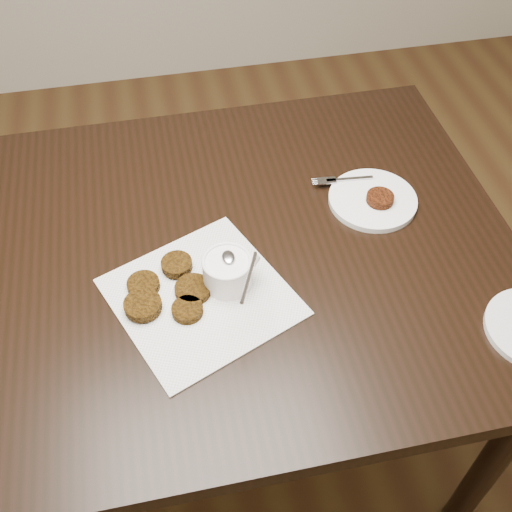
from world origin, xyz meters
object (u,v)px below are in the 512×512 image
Objects in this scene: table at (173,359)px; plate_with_patty at (373,197)px; napkin at (201,297)px; sauce_ramekin at (227,260)px.

table is 0.62m from plate_with_patty.
plate_with_patty is at bearing 8.14° from table.
table is 4.85× the size of napkin.
table is 11.33× the size of sauce_ramekin.
table is 0.40m from napkin.
table is 7.74× the size of plate_with_patty.
sauce_ramekin reaches higher than plate_with_patty.
sauce_ramekin is (0.06, 0.02, 0.07)m from napkin.
plate_with_patty is (0.35, 0.16, -0.06)m from sauce_ramekin.
napkin is 1.60× the size of plate_with_patty.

